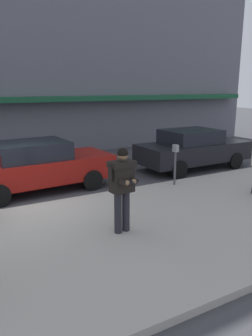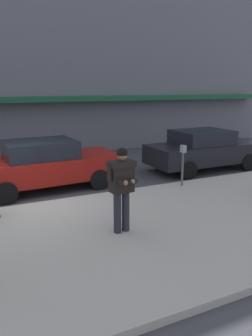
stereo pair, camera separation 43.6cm
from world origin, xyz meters
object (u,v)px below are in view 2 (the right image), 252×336
at_px(parked_sedan_mid, 45,164).
at_px(parking_meter, 183,160).
at_px(parked_sedan_far, 204,150).
at_px(man_texting_on_phone, 122,181).

xyz_separation_m(parked_sedan_mid, parking_meter, (3.78, -1.93, 0.18)).
bearing_deg(parked_sedan_far, parked_sedan_mid, 178.85).
bearing_deg(parked_sedan_far, man_texting_on_phone, -142.86).
height_order(parked_sedan_mid, man_texting_on_phone, man_texting_on_phone).
height_order(man_texting_on_phone, parking_meter, man_texting_on_phone).
xyz_separation_m(parked_sedan_far, parking_meter, (-2.26, -1.81, 0.18)).
bearing_deg(parked_sedan_mid, parked_sedan_far, -1.15).
height_order(parked_sedan_mid, parked_sedan_far, same).
bearing_deg(parked_sedan_mid, parking_meter, -27.12).
distance_m(parked_sedan_far, parking_meter, 2.90).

